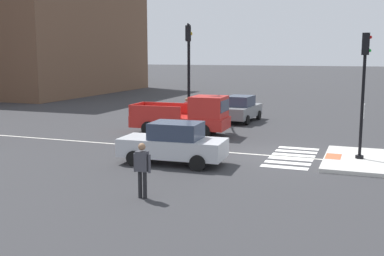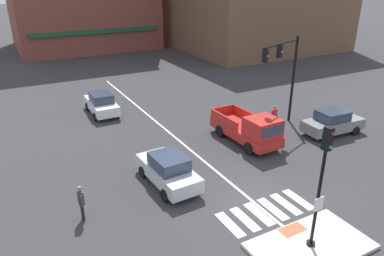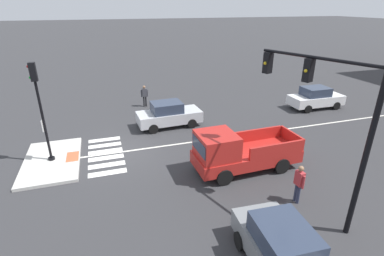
{
  "view_description": "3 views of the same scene",
  "coord_description": "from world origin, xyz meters",
  "views": [
    {
      "loc": [
        -19.53,
        -3.54,
        4.26
      ],
      "look_at": [
        -1.12,
        3.34,
        1.17
      ],
      "focal_mm": 44.36,
      "sensor_mm": 36.0,
      "label": 1
    },
    {
      "loc": [
        -9.25,
        -10.77,
        9.65
      ],
      "look_at": [
        -0.5,
        5.3,
        1.91
      ],
      "focal_mm": 33.57,
      "sensor_mm": 36.0,
      "label": 2
    },
    {
      "loc": [
        14.55,
        -0.47,
        7.44
      ],
      "look_at": [
        0.45,
        4.01,
        1.12
      ],
      "focal_mm": 27.32,
      "sensor_mm": 36.0,
      "label": 3
    }
  ],
  "objects": [
    {
      "name": "pickup_truck_red_eastbound_mid",
      "position": [
        3.56,
        5.3,
        0.98
      ],
      "size": [
        2.17,
        5.15,
        2.08
      ],
      "color": "red",
      "rests_on": "ground"
    },
    {
      "name": "car_silver_westbound_near",
      "position": [
        -2.85,
        3.46,
        0.81
      ],
      "size": [
        1.99,
        4.18,
        1.64
      ],
      "color": "silver",
      "rests_on": "ground"
    },
    {
      "name": "signal_pole",
      "position": [
        0.0,
        -3.34,
        3.09
      ],
      "size": [
        0.44,
        0.38,
        4.89
      ],
      "color": "black",
      "rests_on": "traffic_island"
    },
    {
      "name": "crosswalk_stripe_a",
      "position": [
        -1.93,
        -0.69,
        0.0
      ],
      "size": [
        0.44,
        1.8,
        0.01
      ],
      "primitive_type": "cube",
      "color": "silver",
      "rests_on": "ground"
    },
    {
      "name": "traffic_light_mast",
      "position": [
        7.2,
        6.67,
        4.2
      ],
      "size": [
        4.16,
        1.74,
        6.05
      ],
      "color": "black",
      "rests_on": "ground"
    },
    {
      "name": "car_grey_cross_right",
      "position": [
        9.32,
        3.99,
        0.81
      ],
      "size": [
        4.19,
        2.03,
        1.64
      ],
      "color": "slate",
      "rests_on": "ground"
    },
    {
      "name": "pedestrian_waiting_far_side",
      "position": [
        6.52,
        6.52,
        0.98
      ],
      "size": [
        0.55,
        0.25,
        1.67
      ],
      "color": "#2D334C",
      "rests_on": "ground"
    },
    {
      "name": "car_white_westbound_distant",
      "position": [
        -2.99,
        15.02,
        0.81
      ],
      "size": [
        1.88,
        4.12,
        1.64
      ],
      "color": "white",
      "rests_on": "ground"
    },
    {
      "name": "crosswalk_stripe_d",
      "position": [
        0.39,
        -0.69,
        0.0
      ],
      "size": [
        0.44,
        1.8,
        0.01
      ],
      "primitive_type": "cube",
      "color": "silver",
      "rests_on": "ground"
    },
    {
      "name": "crosswalk_stripe_b",
      "position": [
        -1.16,
        -0.69,
        0.0
      ],
      "size": [
        0.44,
        1.8,
        0.01
      ],
      "primitive_type": "cube",
      "color": "silver",
      "rests_on": "ground"
    },
    {
      "name": "crosswalk_stripe_f",
      "position": [
        1.93,
        -0.69,
        0.0
      ],
      "size": [
        0.44,
        1.8,
        0.01
      ],
      "primitive_type": "cube",
      "color": "silver",
      "rests_on": "ground"
    },
    {
      "name": "ground_plane",
      "position": [
        0.0,
        0.0,
        0.0
      ],
      "size": [
        300.0,
        300.0,
        0.0
      ],
      "primitive_type": "plane",
      "color": "#333335"
    },
    {
      "name": "lane_centre_line",
      "position": [
        -0.05,
        10.0,
        0.0
      ],
      "size": [
        0.14,
        28.0,
        0.01
      ],
      "primitive_type": "cube",
      "color": "silver",
      "rests_on": "ground"
    },
    {
      "name": "pedestrian_at_curb_left",
      "position": [
        -7.28,
        2.61,
        0.98
      ],
      "size": [
        0.22,
        0.55,
        1.67
      ],
      "color": "black",
      "rests_on": "ground"
    },
    {
      "name": "traffic_island",
      "position": [
        0.0,
        -3.33,
        0.07
      ],
      "size": [
        4.65,
        2.68,
        0.15
      ],
      "primitive_type": "cube",
      "color": "beige",
      "rests_on": "ground"
    },
    {
      "name": "tactile_pad_front",
      "position": [
        0.0,
        -2.34,
        0.15
      ],
      "size": [
        1.1,
        0.6,
        0.01
      ],
      "primitive_type": "cube",
      "color": "#DB5B38",
      "rests_on": "traffic_island"
    },
    {
      "name": "crosswalk_stripe_c",
      "position": [
        -0.39,
        -0.69,
        0.0
      ],
      "size": [
        0.44,
        1.8,
        0.01
      ],
      "primitive_type": "cube",
      "color": "silver",
      "rests_on": "ground"
    },
    {
      "name": "crosswalk_stripe_e",
      "position": [
        1.16,
        -0.69,
        0.0
      ],
      "size": [
        0.44,
        1.8,
        0.01
      ],
      "primitive_type": "cube",
      "color": "silver",
      "rests_on": "ground"
    }
  ]
}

